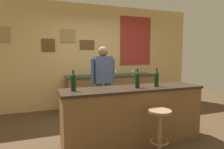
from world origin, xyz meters
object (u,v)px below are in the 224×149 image
at_px(wine_bottle_a, 73,82).
at_px(wine_glass_a, 115,71).
at_px(coffee_mug, 101,74).
at_px(wine_bottle_b, 137,79).
at_px(bar_stool, 160,125).
at_px(wine_bottle_c, 157,78).
at_px(bartender, 103,79).
at_px(wine_glass_b, 133,71).

distance_m(wine_bottle_a, wine_glass_a, 2.56).
xyz_separation_m(wine_glass_a, coffee_mug, (-0.44, -0.07, -0.06)).
distance_m(wine_bottle_b, coffee_mug, 2.13).
distance_m(bar_stool, wine_bottle_c, 0.82).
height_order(wine_bottle_a, wine_glass_a, wine_bottle_a).
bearing_deg(bartender, coffee_mug, 75.30).
relative_size(bartender, wine_glass_a, 10.45).
bearing_deg(wine_bottle_a, wine_glass_b, 44.68).
xyz_separation_m(bartender, wine_bottle_b, (0.22, -1.10, 0.12)).
height_order(wine_bottle_a, wine_bottle_b, same).
relative_size(wine_bottle_b, wine_bottle_c, 1.00).
height_order(wine_bottle_a, coffee_mug, wine_bottle_a).
bearing_deg(coffee_mug, bartender, -104.70).
height_order(bar_stool, coffee_mug, coffee_mug).
distance_m(wine_bottle_c, wine_glass_a, 2.19).
bearing_deg(bar_stool, wine_bottle_b, 101.05).
distance_m(wine_bottle_a, coffee_mug, 2.28).
bearing_deg(wine_bottle_c, coffee_mug, 98.42).
relative_size(wine_bottle_a, coffee_mug, 2.45).
bearing_deg(bar_stool, wine_bottle_c, 62.38).
distance_m(bar_stool, wine_glass_a, 2.77).
relative_size(wine_bottle_b, coffee_mug, 2.45).
distance_m(bartender, wine_bottle_c, 1.25).
bearing_deg(wine_glass_a, wine_glass_b, -22.05).
bearing_deg(wine_glass_a, bartender, -122.90).
relative_size(wine_bottle_a, wine_glass_a, 1.97).
bearing_deg(wine_glass_a, coffee_mug, -171.40).
relative_size(bartender, coffee_mug, 12.96).
height_order(bar_stool, wine_bottle_b, wine_bottle_b).
relative_size(wine_bottle_b, wine_glass_b, 1.97).
bearing_deg(wine_bottle_b, bartender, 101.44).
distance_m(wine_bottle_b, wine_glass_a, 2.24).
xyz_separation_m(wine_bottle_c, wine_glass_a, (0.12, 2.19, -0.05)).
xyz_separation_m(bar_stool, wine_bottle_b, (-0.10, 0.50, 0.60)).
bearing_deg(wine_bottle_c, wine_bottle_a, 175.66).
relative_size(bar_stool, wine_bottle_a, 2.22).
xyz_separation_m(bar_stool, wine_glass_b, (0.83, 2.51, 0.55)).
bearing_deg(bartender, wine_glass_b, 38.35).
relative_size(wine_glass_a, coffee_mug, 1.24).
distance_m(wine_glass_a, wine_glass_b, 0.48).
relative_size(bartender, wine_bottle_b, 5.29).
bearing_deg(wine_bottle_a, wine_bottle_c, -4.34).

